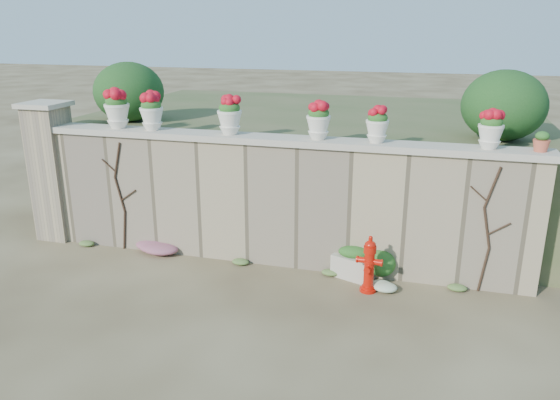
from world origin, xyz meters
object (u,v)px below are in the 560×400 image
(fire_hydrant, at_px, (369,264))
(planter_box, at_px, (353,263))
(urn_pot_0, at_px, (117,109))
(terracotta_pot, at_px, (541,143))

(fire_hydrant, bearing_deg, planter_box, 130.81)
(fire_hydrant, relative_size, urn_pot_0, 1.33)
(planter_box, bearing_deg, urn_pot_0, -163.00)
(fire_hydrant, distance_m, terracotta_pot, 2.89)
(fire_hydrant, distance_m, urn_pot_0, 4.83)
(fire_hydrant, relative_size, planter_box, 1.25)
(fire_hydrant, xyz_separation_m, planter_box, (-0.29, 0.42, -0.20))
(planter_box, distance_m, urn_pot_0, 4.63)
(fire_hydrant, bearing_deg, urn_pot_0, 177.36)
(fire_hydrant, height_order, planter_box, fire_hydrant)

